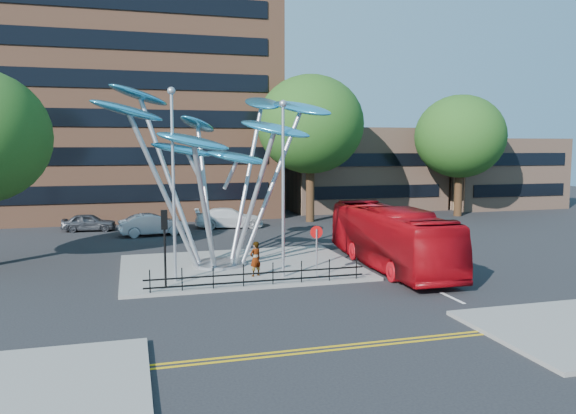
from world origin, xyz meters
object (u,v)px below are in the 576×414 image
object	(u,v)px
tree_far	(460,137)
leaf_sculpture	(216,135)
street_lamp_right	(283,173)
traffic_light_island	(165,232)
parked_car_mid	(153,225)
street_lamp_left	(173,168)
parked_car_left	(89,222)
parked_car_right	(229,218)
red_bus	(390,237)
tree_right	(310,125)
no_entry_sign_island	(317,242)
pedestrian	(255,259)

from	to	relation	value
tree_far	leaf_sculpture	distance (m)	28.53
tree_far	street_lamp_right	distance (m)	28.76
traffic_light_island	parked_car_mid	distance (m)	15.77
street_lamp_left	parked_car_mid	bearing A→B (deg)	91.69
parked_car_left	tree_far	bearing A→B (deg)	-83.10
parked_car_right	traffic_light_island	bearing A→B (deg)	165.99
street_lamp_right	parked_car_mid	bearing A→B (deg)	109.71
street_lamp_right	red_bus	xyz separation A→B (m)	(6.10, 1.12, -3.50)
street_lamp_right	parked_car_left	world-z (taller)	street_lamp_right
tree_far	parked_car_right	size ratio (longest dim) A/B	2.06
parked_car_mid	red_bus	bearing A→B (deg)	-148.38
leaf_sculpture	parked_car_mid	size ratio (longest dim) A/B	2.72
street_lamp_right	traffic_light_island	bearing A→B (deg)	-174.81
parked_car_mid	tree_right	bearing A→B (deg)	-81.24
traffic_light_island	street_lamp_left	bearing A→B (deg)	63.43
tree_far	street_lamp_left	world-z (taller)	tree_far
street_lamp_left	traffic_light_island	xyz separation A→B (m)	(-0.50, -1.00, -2.74)
traffic_light_island	parked_car_right	distance (m)	18.93
tree_right	street_lamp_right	size ratio (longest dim) A/B	1.46
red_bus	parked_car_right	size ratio (longest dim) A/B	2.18
no_entry_sign_island	tree_right	bearing A→B (deg)	72.88
street_lamp_right	tree_far	bearing A→B (deg)	41.47
street_lamp_right	parked_car_left	distance (m)	21.49
no_entry_sign_island	red_bus	world-z (taller)	red_bus
pedestrian	tree_far	bearing A→B (deg)	-166.08
tree_right	tree_far	size ratio (longest dim) A/B	1.12
tree_right	pedestrian	size ratio (longest dim) A/B	7.24
tree_right	parked_car_right	bearing A→B (deg)	-167.24
street_lamp_right	traffic_light_island	size ratio (longest dim) A/B	2.42
traffic_light_island	red_bus	world-z (taller)	traffic_light_island
no_entry_sign_island	red_bus	size ratio (longest dim) A/B	0.21
street_lamp_right	no_entry_sign_island	xyz separation A→B (m)	(1.50, -0.48, -3.28)
red_bus	parked_car_mid	distance (m)	18.19
street_lamp_left	no_entry_sign_island	distance (m)	7.47
street_lamp_right	parked_car_right	xyz separation A→B (m)	(0.40, 17.39, -4.33)
leaf_sculpture	pedestrian	bearing A→B (deg)	-67.45
street_lamp_left	street_lamp_right	bearing A→B (deg)	-5.71
traffic_light_island	no_entry_sign_island	size ratio (longest dim) A/B	1.40
leaf_sculpture	parked_car_right	xyz separation A→B (m)	(2.97, 13.71, -6.11)
traffic_light_island	no_entry_sign_island	xyz separation A→B (m)	(7.00, 0.02, -0.80)
parked_car_left	red_bus	bearing A→B (deg)	-131.32
tree_far	red_bus	xyz separation A→B (m)	(-15.40, -17.88, -5.51)
tree_right	tree_far	distance (m)	14.03
tree_right	traffic_light_island	xyz separation A→B (m)	(-13.00, -19.50, -5.42)
street_lamp_left	parked_car_left	world-z (taller)	street_lamp_left
pedestrian	red_bus	bearing A→B (deg)	159.74
leaf_sculpture	traffic_light_island	xyz separation A→B (m)	(-2.93, -4.18, -4.26)
no_entry_sign_island	pedestrian	distance (m)	3.02
parked_car_left	parked_car_right	world-z (taller)	parked_car_right
red_bus	leaf_sculpture	bearing A→B (deg)	165.80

